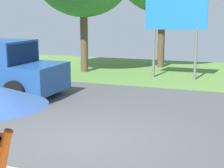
% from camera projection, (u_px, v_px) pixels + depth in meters
% --- Properties ---
extents(ground_plane, '(40.00, 22.00, 0.20)m').
position_uv_depth(ground_plane, '(124.00, 108.00, 10.37)').
color(ground_plane, '#4C4C4F').
extents(roadside_billboard, '(2.60, 0.12, 3.50)m').
position_uv_depth(roadside_billboard, '(176.00, 19.00, 14.49)').
color(roadside_billboard, slate).
rests_on(roadside_billboard, ground_plane).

